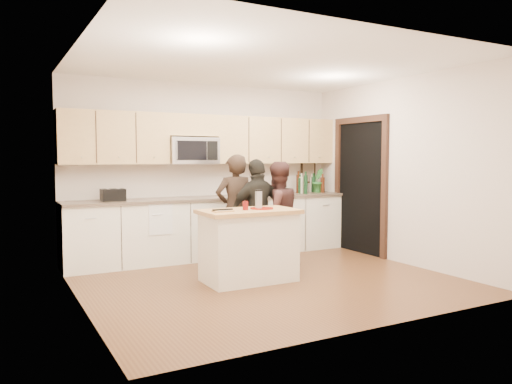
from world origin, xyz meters
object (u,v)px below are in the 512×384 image
woman_left (235,210)px  woman_center (277,214)px  island (249,245)px  woman_right (258,213)px  toaster (113,195)px

woman_left → woman_center: bearing=144.5°
woman_left → island: bearing=79.3°
woman_right → toaster: bearing=-29.0°
woman_left → woman_center: woman_left is taller
toaster → woman_right: woman_right is taller
woman_right → woman_center: bearing=162.7°
toaster → woman_right: (1.78, -0.96, -0.26)m
toaster → woman_center: bearing=-26.9°
toaster → woman_center: (2.05, -1.04, -0.28)m
woman_left → woman_center: (0.47, -0.40, -0.05)m
woman_left → woman_right: size_ratio=1.04×
woman_center → woman_right: size_ratio=0.98×
woman_center → island: bearing=35.1°
woman_center → woman_right: 0.27m
toaster → woman_left: bearing=-22.0°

